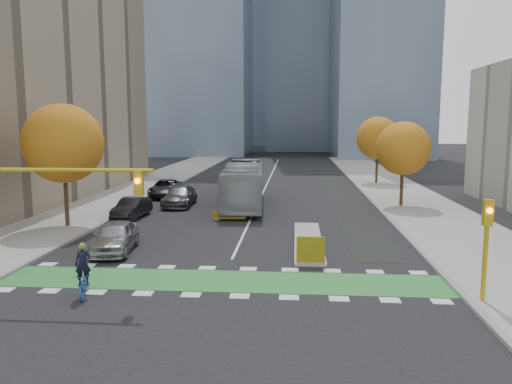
% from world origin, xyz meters
% --- Properties ---
extents(ground, '(300.00, 300.00, 0.00)m').
position_xyz_m(ground, '(0.00, 0.00, 0.00)').
color(ground, black).
rests_on(ground, ground).
extents(sidewalk_west, '(7.00, 120.00, 0.15)m').
position_xyz_m(sidewalk_west, '(-13.50, 20.00, 0.07)').
color(sidewalk_west, gray).
rests_on(sidewalk_west, ground).
extents(sidewalk_east, '(7.00, 120.00, 0.15)m').
position_xyz_m(sidewalk_east, '(13.50, 20.00, 0.07)').
color(sidewalk_east, gray).
rests_on(sidewalk_east, ground).
extents(curb_west, '(0.30, 120.00, 0.16)m').
position_xyz_m(curb_west, '(-10.00, 20.00, 0.07)').
color(curb_west, gray).
rests_on(curb_west, ground).
extents(curb_east, '(0.30, 120.00, 0.16)m').
position_xyz_m(curb_east, '(10.00, 20.00, 0.07)').
color(curb_east, gray).
rests_on(curb_east, ground).
extents(bike_crossing, '(20.00, 3.00, 0.01)m').
position_xyz_m(bike_crossing, '(0.00, 1.50, 0.01)').
color(bike_crossing, '#297E33').
rests_on(bike_crossing, ground).
extents(centre_line, '(0.15, 70.00, 0.01)m').
position_xyz_m(centre_line, '(0.00, 40.00, 0.01)').
color(centre_line, silver).
rests_on(centre_line, ground).
extents(bike_lane_paint, '(2.50, 50.00, 0.01)m').
position_xyz_m(bike_lane_paint, '(7.50, 30.00, 0.01)').
color(bike_lane_paint, black).
rests_on(bike_lane_paint, ground).
extents(median_island, '(1.60, 10.00, 0.16)m').
position_xyz_m(median_island, '(4.00, 9.00, 0.08)').
color(median_island, gray).
rests_on(median_island, ground).
extents(hazard_board, '(1.40, 0.12, 1.30)m').
position_xyz_m(hazard_board, '(4.00, 4.20, 0.80)').
color(hazard_board, yellow).
rests_on(hazard_board, median_island).
extents(tower_ne, '(18.00, 24.00, 60.00)m').
position_xyz_m(tower_ne, '(20.00, 85.00, 30.00)').
color(tower_ne, '#47566B').
rests_on(tower_ne, ground).
extents(tower_far, '(26.00, 26.00, 80.00)m').
position_xyz_m(tower_far, '(-4.00, 140.00, 40.00)').
color(tower_far, '#47566B').
rests_on(tower_far, ground).
extents(tree_west, '(5.20, 5.20, 8.22)m').
position_xyz_m(tree_west, '(-12.00, 12.00, 5.62)').
color(tree_west, '#332114').
rests_on(tree_west, ground).
extents(tree_east_near, '(4.40, 4.40, 7.08)m').
position_xyz_m(tree_east_near, '(12.00, 22.00, 4.86)').
color(tree_east_near, '#332114').
rests_on(tree_east_near, ground).
extents(tree_east_far, '(4.80, 4.80, 7.65)m').
position_xyz_m(tree_east_far, '(12.50, 38.00, 5.24)').
color(tree_east_far, '#332114').
rests_on(tree_east_far, ground).
extents(traffic_signal_west, '(8.53, 0.56, 5.20)m').
position_xyz_m(traffic_signal_west, '(-7.93, -0.51, 4.03)').
color(traffic_signal_west, '#BF9914').
rests_on(traffic_signal_west, ground).
extents(traffic_signal_east, '(0.35, 0.43, 4.10)m').
position_xyz_m(traffic_signal_east, '(10.50, -0.51, 2.73)').
color(traffic_signal_east, '#BF9914').
rests_on(traffic_signal_east, ground).
extents(cyclist, '(1.15, 2.03, 2.22)m').
position_xyz_m(cyclist, '(-5.26, -0.92, 0.74)').
color(cyclist, '#214497').
rests_on(cyclist, ground).
extents(bus, '(3.91, 13.44, 3.70)m').
position_xyz_m(bus, '(-1.08, 21.35, 1.85)').
color(bus, '#94989B').
rests_on(bus, ground).
extents(parked_car_a, '(2.53, 5.06, 1.66)m').
position_xyz_m(parked_car_a, '(-6.50, 6.02, 0.83)').
color(parked_car_a, gray).
rests_on(parked_car_a, ground).
extents(parked_car_b, '(1.87, 4.65, 1.50)m').
position_xyz_m(parked_car_b, '(-8.75, 15.54, 0.75)').
color(parked_car_b, black).
rests_on(parked_car_b, ground).
extents(parked_car_c, '(2.48, 5.74, 1.65)m').
position_xyz_m(parked_car_c, '(-6.50, 21.19, 0.82)').
color(parked_car_c, '#48484D').
rests_on(parked_car_c, ground).
extents(parked_car_d, '(3.20, 6.02, 1.61)m').
position_xyz_m(parked_car_d, '(-9.00, 26.19, 0.81)').
color(parked_car_d, black).
rests_on(parked_car_d, ground).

